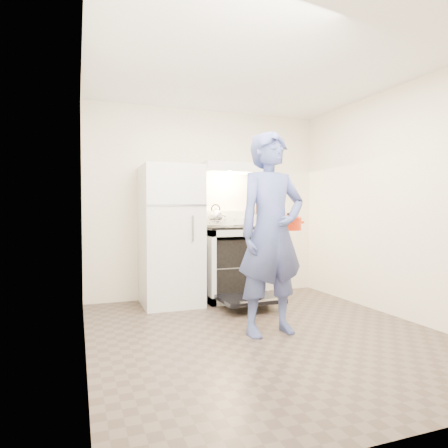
{
  "coord_description": "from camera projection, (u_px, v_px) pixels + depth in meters",
  "views": [
    {
      "loc": [
        -1.65,
        -3.35,
        1.16
      ],
      "look_at": [
        -0.05,
        1.0,
        1.0
      ],
      "focal_mm": 32.0,
      "sensor_mm": 36.0,
      "label": 1
    }
  ],
  "objects": [
    {
      "name": "stove_body",
      "position": [
        232.0,
        264.0,
        5.2
      ],
      "size": [
        0.76,
        0.65,
        0.92
      ],
      "primitive_type": "cube",
      "color": "silver",
      "rests_on": "floor"
    },
    {
      "name": "utensil_jar",
      "position": [
        256.0,
        219.0,
        5.08
      ],
      "size": [
        0.11,
        0.11,
        0.13
      ],
      "primitive_type": "cylinder",
      "rotation": [
        0.0,
        0.0,
        -0.27
      ],
      "color": "silver",
      "rests_on": "cooktop"
    },
    {
      "name": "refrigerator",
      "position": [
        171.0,
        236.0,
        4.88
      ],
      "size": [
        0.7,
        0.7,
        1.7
      ],
      "primitive_type": "cube",
      "color": "silver",
      "rests_on": "floor"
    },
    {
      "name": "oven_door",
      "position": [
        250.0,
        299.0,
        4.65
      ],
      "size": [
        0.7,
        0.54,
        0.04
      ],
      "primitive_type": "cube",
      "color": "black",
      "rests_on": "floor"
    },
    {
      "name": "tea_kettle",
      "position": [
        216.0,
        215.0,
        5.2
      ],
      "size": [
        0.24,
        0.2,
        0.29
      ],
      "primitive_type": null,
      "color": "silver",
      "rests_on": "cooktop"
    },
    {
      "name": "range_hood",
      "position": [
        230.0,
        168.0,
        5.23
      ],
      "size": [
        0.76,
        0.5,
        0.12
      ],
      "primitive_type": "cube",
      "color": "silver",
      "rests_on": "back_wall"
    },
    {
      "name": "oven_rack",
      "position": [
        232.0,
        265.0,
        5.2
      ],
      "size": [
        0.6,
        0.52,
        0.01
      ],
      "primitive_type": "cube",
      "color": "slate",
      "rests_on": "stove_body"
    },
    {
      "name": "backsplash",
      "position": [
        224.0,
        218.0,
        5.44
      ],
      "size": [
        0.76,
        0.07,
        0.2
      ],
      "primitive_type": "cube",
      "color": "silver",
      "rests_on": "cooktop"
    },
    {
      "name": "pizza_stone",
      "position": [
        238.0,
        265.0,
        5.18
      ],
      "size": [
        0.37,
        0.37,
        0.02
      ],
      "primitive_type": "cylinder",
      "color": "#8C6C4C",
      "rests_on": "oven_rack"
    },
    {
      "name": "back_wall",
      "position": [
        207.0,
        204.0,
        5.4
      ],
      "size": [
        3.2,
        0.02,
        2.5
      ],
      "primitive_type": "cube",
      "color": "#EEE6CA",
      "rests_on": "ground"
    },
    {
      "name": "knife_strip",
      "position": [
        277.0,
        183.0,
        5.73
      ],
      "size": [
        0.4,
        0.02,
        0.03
      ],
      "primitive_type": "cube",
      "color": "black",
      "rests_on": "back_wall"
    },
    {
      "name": "floor",
      "position": [
        266.0,
        333.0,
        3.75
      ],
      "size": [
        3.6,
        3.6,
        0.0
      ],
      "primitive_type": "plane",
      "color": "#4E4136",
      "rests_on": "ground"
    },
    {
      "name": "person",
      "position": [
        271.0,
        233.0,
        3.72
      ],
      "size": [
        0.73,
        0.52,
        1.89
      ],
      "primitive_type": "imported",
      "rotation": [
        0.0,
        0.0,
        0.09
      ],
      "color": "navy",
      "rests_on": "floor"
    },
    {
      "name": "dutch_oven",
      "position": [
        289.0,
        224.0,
        4.08
      ],
      "size": [
        0.33,
        0.26,
        0.22
      ],
      "primitive_type": null,
      "color": "red",
      "rests_on": "person"
    },
    {
      "name": "cooktop",
      "position": [
        232.0,
        228.0,
        5.18
      ],
      "size": [
        0.76,
        0.65,
        0.03
      ],
      "primitive_type": "cube",
      "color": "black",
      "rests_on": "stove_body"
    }
  ]
}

